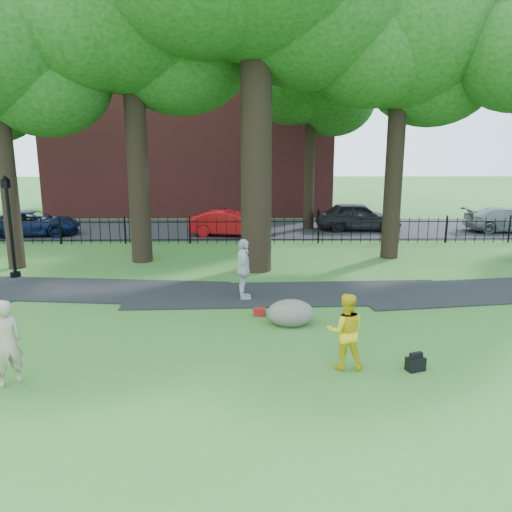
{
  "coord_description": "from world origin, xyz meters",
  "views": [
    {
      "loc": [
        -0.32,
        -10.9,
        4.58
      ],
      "look_at": [
        -0.1,
        2.0,
        1.66
      ],
      "focal_mm": 35.0,
      "sensor_mm": 36.0,
      "label": 1
    }
  ],
  "objects_px": {
    "woman": "(5,343)",
    "red_sedan": "(229,223)",
    "lamppost": "(10,229)",
    "boulder": "(291,311)",
    "man": "(345,331)"
  },
  "relations": [
    {
      "from": "woman",
      "to": "red_sedan",
      "type": "xyz_separation_m",
      "value": [
        3.7,
        15.91,
        -0.21
      ]
    },
    {
      "from": "lamppost",
      "to": "red_sedan",
      "type": "relative_size",
      "value": 0.9
    },
    {
      "from": "boulder",
      "to": "lamppost",
      "type": "relative_size",
      "value": 0.34
    },
    {
      "from": "boulder",
      "to": "lamppost",
      "type": "xyz_separation_m",
      "value": [
        -9.21,
        4.75,
        1.38
      ]
    },
    {
      "from": "lamppost",
      "to": "man",
      "type": "bearing_deg",
      "value": -30.79
    },
    {
      "from": "lamppost",
      "to": "red_sedan",
      "type": "distance_m",
      "value": 10.76
    },
    {
      "from": "man",
      "to": "lamppost",
      "type": "bearing_deg",
      "value": -33.72
    },
    {
      "from": "man",
      "to": "boulder",
      "type": "bearing_deg",
      "value": -68.61
    },
    {
      "from": "woman",
      "to": "man",
      "type": "relative_size",
      "value": 1.06
    },
    {
      "from": "boulder",
      "to": "red_sedan",
      "type": "distance_m",
      "value": 12.87
    },
    {
      "from": "boulder",
      "to": "lamppost",
      "type": "distance_m",
      "value": 10.46
    },
    {
      "from": "woman",
      "to": "boulder",
      "type": "relative_size",
      "value": 1.41
    },
    {
      "from": "man",
      "to": "woman",
      "type": "bearing_deg",
      "value": 7.57
    },
    {
      "from": "red_sedan",
      "to": "man",
      "type": "bearing_deg",
      "value": -162.43
    },
    {
      "from": "woman",
      "to": "lamppost",
      "type": "height_order",
      "value": "lamppost"
    }
  ]
}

